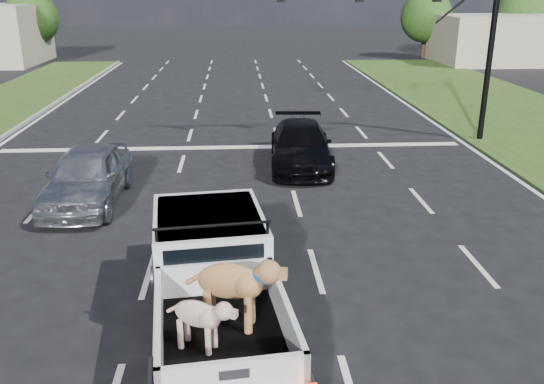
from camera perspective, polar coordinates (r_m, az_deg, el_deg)
The scene contains 10 objects.
ground at distance 12.17m, azimuth -3.89°, elevation -7.98°, with size 160.00×160.00×0.00m, color black.
road_markings at distance 18.24m, azimuth -3.86°, elevation 1.63°, with size 17.75×60.00×0.01m.
traffic_signal at distance 22.44m, azimuth 15.40°, elevation 16.66°, with size 9.11×0.31×7.00m.
building_right at distance 49.98m, azimuth 23.07°, elevation 13.75°, with size 12.00×7.00×3.60m, color tan.
tree_far_c at distance 51.44m, azimuth -22.74°, elevation 15.60°, with size 4.20×4.20×5.40m.
tree_far_d at distance 51.35m, azimuth 15.04°, elevation 16.40°, with size 4.20×4.20×5.40m.
tree_far_e at distance 54.36m, azimuth 23.38°, elevation 15.66°, with size 4.20×4.20×5.40m.
pickup_truck at distance 9.64m, azimuth -5.67°, elevation -9.33°, with size 2.63×5.77×2.09m.
silver_sedan at distance 16.48m, azimuth -17.84°, elevation 1.54°, with size 1.84×4.58×1.56m, color #B6B9BE.
black_coupe at distance 19.11m, azimuth 2.85°, elevation 4.65°, with size 1.96×4.82×1.40m, color black.
Camera 1 is at (0.15, -10.79, 5.64)m, focal length 38.00 mm.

